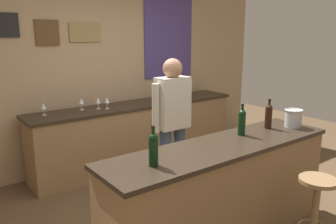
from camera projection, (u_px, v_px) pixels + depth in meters
The scene contains 15 objects.
ground_plane at pixel (192, 219), 3.52m from camera, with size 10.00×10.00×0.00m, color brown.
back_wall at pixel (100, 67), 4.78m from camera, with size 6.00×0.09×2.80m.
bar_counter at pixel (221, 192), 3.10m from camera, with size 2.35×0.60×0.92m.
side_counter at pixel (139, 134), 4.93m from camera, with size 3.15×0.56×0.90m.
bartender at pixel (172, 121), 3.72m from camera, with size 0.52×0.21×1.62m.
bar_stool at pixel (316, 202), 2.91m from camera, with size 0.32×0.32×0.68m.
wine_bottle_a at pixel (153, 148), 2.48m from camera, with size 0.07×0.07×0.31m.
wine_bottle_b at pixel (242, 121), 3.24m from camera, with size 0.07×0.07×0.31m.
wine_bottle_c at pixel (269, 115), 3.47m from camera, with size 0.07×0.07×0.31m.
ice_bucket at pixel (293, 118), 3.52m from camera, with size 0.19×0.19×0.19m.
wine_glass_a at pixel (43, 106), 4.11m from camera, with size 0.07×0.07×0.16m.
wine_glass_b at pixel (81, 102), 4.40m from camera, with size 0.07×0.07×0.16m.
wine_glass_c at pixel (98, 101), 4.45m from camera, with size 0.07×0.07×0.16m.
wine_glass_d at pixel (107, 101), 4.46m from camera, with size 0.07×0.07×0.16m.
wine_glass_e at pixel (171, 93), 5.03m from camera, with size 0.07×0.07×0.16m.
Camera 1 is at (-2.10, -2.38, 1.88)m, focal length 36.27 mm.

